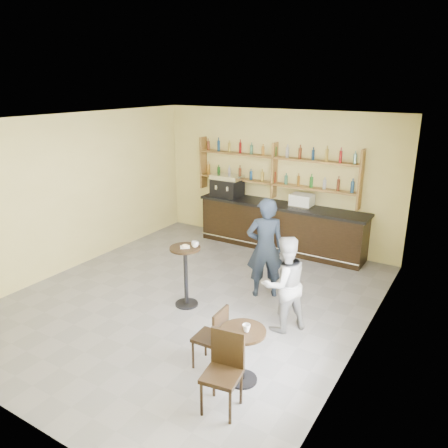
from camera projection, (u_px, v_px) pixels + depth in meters
The scene contains 22 objects.
floor at pixel (192, 298), 8.00m from camera, with size 7.00×7.00×0.00m, color slate.
ceiling at pixel (187, 120), 7.01m from camera, with size 7.00×7.00×0.00m, color white.
wall_back at pixel (276, 178), 10.34m from camera, with size 7.00×7.00×0.00m, color #E4D782.
wall_left at pixel (72, 193), 9.00m from camera, with size 7.00×7.00×0.00m, color #E4D782.
wall_right at pixel (366, 248), 6.01m from camera, with size 7.00×7.00×0.00m, color #E4D782.
window_pane at pixel (340, 273), 5.01m from camera, with size 2.00×2.00×0.00m, color white.
window_frame at pixel (339, 273), 5.02m from camera, with size 0.04×1.70×2.10m, color black, non-canonical shape.
shelf_unit at pixel (274, 171), 10.17m from camera, with size 4.00×0.26×1.40m, color brown, non-canonical shape.
liquor_bottles at pixel (275, 163), 10.12m from camera, with size 3.68×0.10×1.00m, color #8C5919, non-canonical shape.
bar_counter at pixel (281, 227), 10.23m from camera, with size 4.03×0.79×1.09m, color black, non-canonical shape.
espresso_machine at pixel (227, 185), 10.71m from camera, with size 0.74×0.48×0.53m, color black, non-canonical shape.
pastry_case at pixel (302, 201), 9.77m from camera, with size 0.50×0.40×0.30m, color silver, non-canonical shape.
pedestal_table at pixel (186, 277), 7.62m from camera, with size 0.53×0.53×1.10m, color black, non-canonical shape.
napkin at pixel (185, 247), 7.44m from camera, with size 0.16×0.16×0.00m, color white.
donut at pixel (185, 246), 7.42m from camera, with size 0.12×0.12×0.04m, color gold.
cup_pedestal at pixel (195, 244), 7.44m from camera, with size 0.12×0.12×0.10m, color white.
man_main at pixel (265, 248), 7.86m from camera, with size 0.68×0.45×1.87m, color black.
cafe_table at pixel (243, 356), 5.70m from camera, with size 0.60×0.60×0.76m, color black, non-canonical shape.
cup_cafe at pixel (246, 328), 5.54m from camera, with size 0.10×0.10×0.10m, color white.
chair_west at pixel (209, 337), 5.99m from camera, with size 0.39×0.39×0.91m, color black, non-canonical shape.
chair_south at pixel (222, 375), 5.15m from camera, with size 0.43×0.43×0.99m, color black, non-canonical shape.
patron_second at pixel (284, 284), 6.81m from camera, with size 0.76×0.59×1.57m, color gray.
Camera 1 is at (4.26, -5.81, 3.80)m, focal length 35.00 mm.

